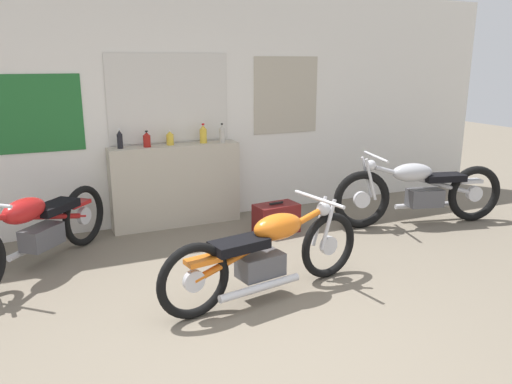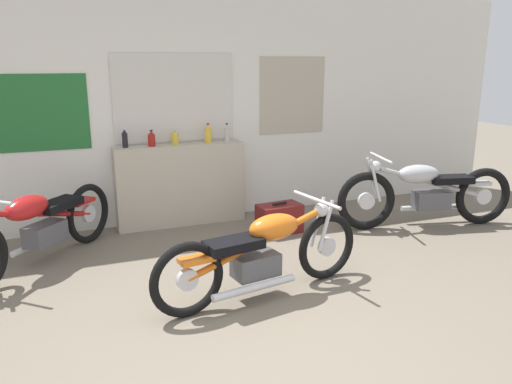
{
  "view_description": "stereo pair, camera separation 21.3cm",
  "coord_description": "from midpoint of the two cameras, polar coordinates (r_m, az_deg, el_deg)",
  "views": [
    {
      "loc": [
        -1.26,
        -2.62,
        1.95
      ],
      "look_at": [
        0.68,
        1.71,
        0.7
      ],
      "focal_mm": 35.0,
      "sensor_mm": 36.0,
      "label": 1
    },
    {
      "loc": [
        -1.06,
        -2.7,
        1.95
      ],
      "look_at": [
        0.68,
        1.71,
        0.7
      ],
      "focal_mm": 35.0,
      "sensor_mm": 36.0,
      "label": 2
    }
  ],
  "objects": [
    {
      "name": "motorcycle_silver",
      "position": [
        6.34,
        19.79,
        -0.08
      ],
      "size": [
        2.16,
        0.75,
        0.88
      ],
      "color": "black",
      "rests_on": "ground_plane"
    },
    {
      "name": "hard_case_darkred",
      "position": [
        5.84,
        3.73,
        -3.04
      ],
      "size": [
        0.53,
        0.34,
        0.36
      ],
      "color": "maroon",
      "rests_on": "ground_plane"
    },
    {
      "name": "motorcycle_orange",
      "position": [
        4.21,
        2.26,
        -6.89
      ],
      "size": [
        1.98,
        0.67,
        0.79
      ],
      "color": "black",
      "rests_on": "ground_plane"
    },
    {
      "name": "ground_plane",
      "position": [
        3.5,
        1.78,
        -19.12
      ],
      "size": [
        24.0,
        24.0,
        0.0
      ],
      "primitive_type": "plane",
      "color": "#706656"
    },
    {
      "name": "bottle_rightmost",
      "position": [
        6.12,
        -2.34,
        6.67
      ],
      "size": [
        0.06,
        0.06,
        0.23
      ],
      "color": "#B7B2A8",
      "rests_on": "sill_counter"
    },
    {
      "name": "bottle_left_center",
      "position": [
        5.92,
        -10.84,
        5.96
      ],
      "size": [
        0.08,
        0.08,
        0.19
      ],
      "color": "maroon",
      "rests_on": "sill_counter"
    },
    {
      "name": "wall_back",
      "position": [
        6.09,
        -10.51,
        9.36
      ],
      "size": [
        10.0,
        0.07,
        2.8
      ],
      "color": "silver",
      "rests_on": "ground_plane"
    },
    {
      "name": "motorcycle_red",
      "position": [
        5.2,
        -22.54,
        -3.56
      ],
      "size": [
        1.45,
        1.61,
        0.84
      ],
      "color": "black",
      "rests_on": "ground_plane"
    },
    {
      "name": "sill_counter",
      "position": [
        6.12,
        -7.61,
        0.84
      ],
      "size": [
        1.55,
        0.28,
        0.99
      ],
      "color": "#B7AD99",
      "rests_on": "ground_plane"
    },
    {
      "name": "bottle_leftmost",
      "position": [
        5.9,
        -13.76,
        5.93
      ],
      "size": [
        0.06,
        0.06,
        0.23
      ],
      "color": "black",
      "rests_on": "sill_counter"
    },
    {
      "name": "bottle_center",
      "position": [
        6.01,
        -8.26,
        6.15
      ],
      "size": [
        0.09,
        0.09,
        0.18
      ],
      "color": "gold",
      "rests_on": "sill_counter"
    },
    {
      "name": "bottle_right_center",
      "position": [
        6.09,
        -4.49,
        6.61
      ],
      "size": [
        0.09,
        0.09,
        0.24
      ],
      "color": "gold",
      "rests_on": "sill_counter"
    }
  ]
}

